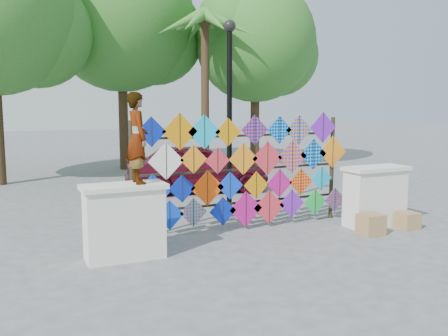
{
  "coord_description": "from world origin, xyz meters",
  "views": [
    {
      "loc": [
        -4.61,
        -8.34,
        2.65
      ],
      "look_at": [
        -0.48,
        0.6,
        1.33
      ],
      "focal_mm": 40.0,
      "sensor_mm": 36.0,
      "label": 1
    }
  ],
  "objects_px": {
    "kite_rack": "(247,170)",
    "vendor_woman": "(137,138)",
    "lamppost": "(229,100)",
    "sedan": "(197,167)"
  },
  "relations": [
    {
      "from": "lamppost",
      "to": "sedan",
      "type": "bearing_deg",
      "value": 81.57
    },
    {
      "from": "vendor_woman",
      "to": "lamppost",
      "type": "bearing_deg",
      "value": -51.3
    },
    {
      "from": "sedan",
      "to": "lamppost",
      "type": "height_order",
      "value": "lamppost"
    },
    {
      "from": "kite_rack",
      "to": "vendor_woman",
      "type": "distance_m",
      "value": 2.82
    },
    {
      "from": "sedan",
      "to": "lamppost",
      "type": "distance_m",
      "value": 3.83
    },
    {
      "from": "vendor_woman",
      "to": "sedan",
      "type": "height_order",
      "value": "vendor_woman"
    },
    {
      "from": "vendor_woman",
      "to": "kite_rack",
      "type": "bearing_deg",
      "value": -69.9
    },
    {
      "from": "kite_rack",
      "to": "vendor_woman",
      "type": "xyz_separation_m",
      "value": [
        -2.53,
        -0.93,
        0.81
      ]
    },
    {
      "from": "sedan",
      "to": "lamppost",
      "type": "xyz_separation_m",
      "value": [
        -0.48,
        -3.24,
        1.98
      ]
    },
    {
      "from": "vendor_woman",
      "to": "sedan",
      "type": "relative_size",
      "value": 0.36
    }
  ]
}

